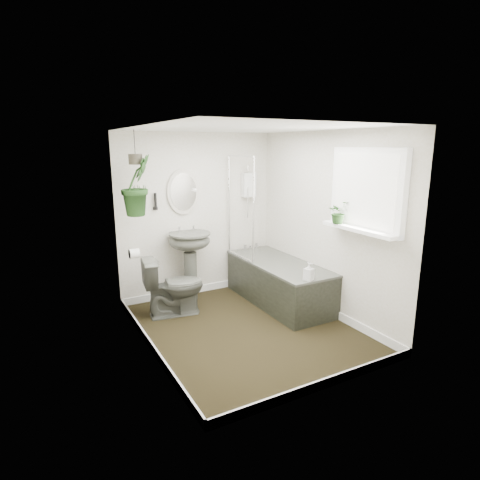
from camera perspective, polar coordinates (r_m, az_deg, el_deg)
floor at (r=4.89m, az=0.87°, el=-12.55°), size 2.30×2.80×0.02m
ceiling at (r=4.40m, az=0.98°, el=15.77°), size 2.30×2.80×0.02m
wall_back at (r=5.75m, az=-6.06°, el=3.51°), size 2.30×0.02×2.30m
wall_front at (r=3.39m, az=12.81°, el=-3.68°), size 2.30×0.02×2.30m
wall_left at (r=4.07m, az=-13.42°, el=-0.86°), size 0.02×2.80×2.30m
wall_right at (r=5.16m, az=12.18°, el=2.17°), size 0.02×2.80×2.30m
skirting at (r=4.86m, az=0.87°, el=-11.91°), size 2.30×2.80×0.10m
bathtub at (r=5.56m, az=5.54°, el=-5.99°), size 0.72×1.72×0.58m
bath_screen at (r=5.55m, az=0.09°, el=4.60°), size 0.04×0.72×1.40m
shower_box at (r=5.99m, az=1.25°, el=7.83°), size 0.20×0.10×0.35m
oval_mirror at (r=5.58m, az=-8.06°, el=6.79°), size 0.46×0.03×0.62m
wall_sconce at (r=5.46m, az=-11.93°, el=5.43°), size 0.04×0.04×0.22m
toilet_roll_holder at (r=4.80m, az=-14.83°, el=-1.87°), size 0.11×0.11×0.11m
window_recess at (r=4.54m, az=17.61°, el=6.74°), size 0.08×1.00×0.90m
window_sill at (r=4.56m, az=16.63°, el=1.47°), size 0.18×1.00×0.04m
window_blinds at (r=4.51m, az=17.21°, el=6.72°), size 0.01×0.86×0.76m
toilet at (r=5.19m, az=-9.40°, el=-6.47°), size 0.80×0.53×0.76m
pedestal_sink at (r=5.62m, az=-7.06°, el=-3.73°), size 0.62×0.54×0.97m
sill_plant at (r=4.70m, az=13.82°, el=3.87°), size 0.25×0.22×0.26m
hanging_plant at (r=4.95m, az=-14.44°, el=7.56°), size 0.50×0.47×0.72m
soap_bottle at (r=4.76m, az=9.75°, el=-4.43°), size 0.12×0.12×0.21m
hanging_pot at (r=4.93m, az=-14.64°, el=11.06°), size 0.16×0.16×0.12m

